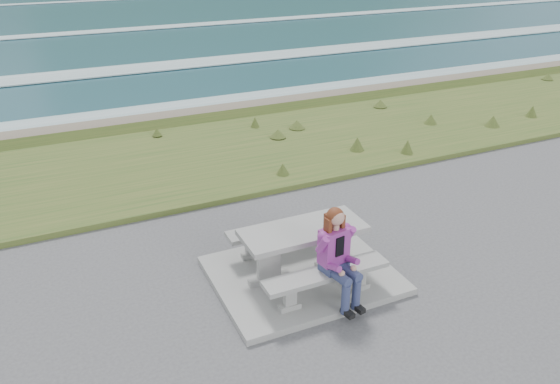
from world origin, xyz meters
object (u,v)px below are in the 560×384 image
(picnic_table, at_px, (303,238))
(bench_landward, at_px, (326,277))
(seated_woman, at_px, (340,270))
(bench_seaward, at_px, (283,230))

(picnic_table, height_order, bench_landward, picnic_table)
(picnic_table, bearing_deg, seated_woman, -80.83)
(picnic_table, height_order, bench_seaward, picnic_table)
(bench_landward, xyz_separation_m, seated_woman, (0.13, -0.13, 0.16))
(picnic_table, height_order, seated_woman, seated_woman)
(picnic_table, relative_size, bench_landward, 1.00)
(picnic_table, bearing_deg, bench_seaward, 90.00)
(bench_seaward, bearing_deg, seated_woman, -85.00)
(bench_landward, relative_size, seated_woman, 1.31)
(bench_seaward, relative_size, seated_woman, 1.31)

